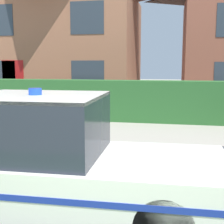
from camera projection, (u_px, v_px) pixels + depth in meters
name	position (u px, v px, depth m)	size (l,w,h in m)	color
road_strip	(138.00, 182.00, 5.11)	(28.00, 5.27, 0.01)	#424247
garden_hedge	(133.00, 101.00, 10.59)	(14.18, 0.68, 1.39)	#2D662D
police_car	(56.00, 161.00, 3.99)	(4.13, 1.69, 1.61)	black
house_left	(64.00, 34.00, 15.68)	(7.53, 5.83, 6.77)	#A86B4C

